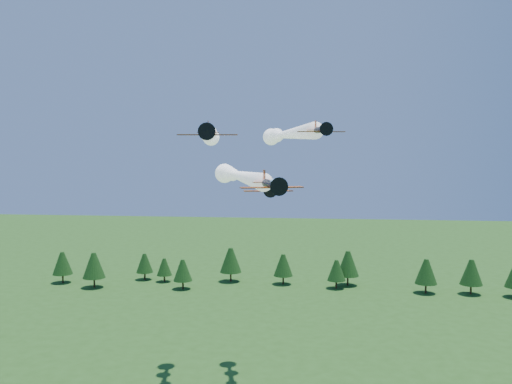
# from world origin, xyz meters

# --- Properties ---
(plane_lead) EXTENTS (17.90, 42.40, 3.70)m
(plane_lead) POSITION_xyz_m (-5.84, 16.30, 42.42)
(plane_lead) COLOR black
(plane_lead) RESTS_ON ground
(plane_left) EXTENTS (14.04, 51.43, 3.70)m
(plane_left) POSITION_xyz_m (-12.64, 27.42, 49.31)
(plane_left) COLOR black
(plane_left) RESTS_ON ground
(plane_right) EXTENTS (15.90, 52.16, 3.70)m
(plane_right) POSITION_xyz_m (1.45, 29.31, 49.64)
(plane_right) COLOR black
(plane_right) RESTS_ON ground
(plane_slot) EXTENTS (7.64, 8.36, 2.67)m
(plane_slot) POSITION_xyz_m (0.13, 6.88, 40.88)
(plane_slot) COLOR black
(plane_slot) RESTS_ON ground
(treeline) EXTENTS (168.03, 21.73, 11.93)m
(treeline) POSITION_xyz_m (-1.27, 109.96, 6.95)
(treeline) COLOR #382314
(treeline) RESTS_ON ground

